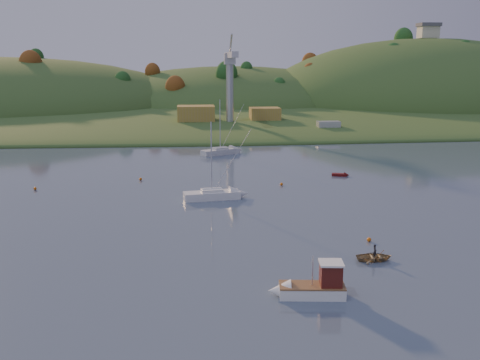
{
  "coord_description": "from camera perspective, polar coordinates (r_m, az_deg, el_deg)",
  "views": [
    {
      "loc": [
        -10.28,
        -37.94,
        20.33
      ],
      "look_at": [
        -3.45,
        32.78,
        4.45
      ],
      "focal_mm": 40.0,
      "sensor_mm": 36.0,
      "label": 1
    }
  ],
  "objects": [
    {
      "name": "far_shore",
      "position": [
        268.9,
        -3.35,
        8.25
      ],
      "size": [
        620.0,
        220.0,
        1.5
      ],
      "primitive_type": "cube",
      "color": "#2E4D1F",
      "rests_on": "ground"
    },
    {
      "name": "buoy_3",
      "position": [
        94.42,
        -10.57,
        0.11
      ],
      "size": [
        0.5,
        0.5,
        0.5
      ],
      "primitive_type": "sphere",
      "color": "orange",
      "rests_on": "ground"
    },
    {
      "name": "red_tender",
      "position": [
        98.08,
        10.89,
        0.54
      ],
      "size": [
        3.3,
        1.94,
        1.06
      ],
      "rotation": [
        0.0,
        0.0,
        -0.3
      ],
      "color": "#530C0B",
      "rests_on": "ground"
    },
    {
      "name": "buoy_0",
      "position": [
        63.5,
        13.6,
        -6.2
      ],
      "size": [
        0.5,
        0.5,
        0.5
      ],
      "primitive_type": "sphere",
      "color": "orange",
      "rests_on": "ground"
    },
    {
      "name": "sailboat_far",
      "position": [
        118.58,
        -2.12,
        3.1
      ],
      "size": [
        8.92,
        6.42,
        12.1
      ],
      "rotation": [
        0.0,
        0.0,
        0.49
      ],
      "color": "silver",
      "rests_on": "ground"
    },
    {
      "name": "buoy_2",
      "position": [
        92.03,
        -21.02,
        -0.85
      ],
      "size": [
        0.5,
        0.5,
        0.5
      ],
      "primitive_type": "sphere",
      "color": "orange",
      "rests_on": "ground"
    },
    {
      "name": "canoe",
      "position": [
        57.86,
        14.15,
        -7.96
      ],
      "size": [
        3.72,
        2.67,
        0.77
      ],
      "primitive_type": "imported",
      "rotation": [
        0.0,
        0.0,
        1.56
      ],
      "color": "#927A50",
      "rests_on": "ground"
    },
    {
      "name": "hillside_trees",
      "position": [
        224.1,
        -2.89,
        7.38
      ],
      "size": [
        280.0,
        50.0,
        32.0
      ],
      "primitive_type": null,
      "color": "#1A4A1A",
      "rests_on": "ground"
    },
    {
      "name": "buoy_1",
      "position": [
        89.22,
        4.44,
        -0.44
      ],
      "size": [
        0.5,
        0.5,
        0.5
      ],
      "primitive_type": "sphere",
      "color": "orange",
      "rests_on": "ground"
    },
    {
      "name": "hilltop_house",
      "position": [
        255.96,
        19.45,
        14.84
      ],
      "size": [
        9.0,
        7.0,
        6.45
      ],
      "color": "beige",
      "rests_on": "hill_right"
    },
    {
      "name": "paddler",
      "position": [
        57.74,
        14.17,
        -7.63
      ],
      "size": [
        0.36,
        0.55,
        1.49
      ],
      "primitive_type": "imported",
      "rotation": [
        0.0,
        0.0,
        1.56
      ],
      "color": "black",
      "rests_on": "ground"
    },
    {
      "name": "sailboat_near",
      "position": [
        80.28,
        -3.02,
        -1.53
      ],
      "size": [
        8.67,
        3.66,
        11.66
      ],
      "rotation": [
        0.0,
        0.0,
        0.14
      ],
      "color": "white",
      "rests_on": "ground"
    },
    {
      "name": "wharf",
      "position": [
        161.8,
        -0.06,
        5.81
      ],
      "size": [
        42.0,
        16.0,
        2.4
      ],
      "primitive_type": "cube",
      "color": "slate",
      "rests_on": "ground"
    },
    {
      "name": "shed_west",
      "position": [
        161.7,
        -4.72,
        7.05
      ],
      "size": [
        11.0,
        8.0,
        4.8
      ],
      "primitive_type": "cube",
      "color": "#A68937",
      "rests_on": "wharf"
    },
    {
      "name": "hill_center",
      "position": [
        249.59,
        -0.85,
        7.93
      ],
      "size": [
        140.0,
        120.0,
        36.0
      ],
      "primitive_type": "ellipsoid",
      "color": "#2E4D1F",
      "rests_on": "ground"
    },
    {
      "name": "work_vessel",
      "position": [
        152.78,
        9.4,
        5.3
      ],
      "size": [
        14.82,
        5.59,
        3.78
      ],
      "rotation": [
        0.0,
        0.0,
        0.02
      ],
      "color": "slate",
      "rests_on": "ground"
    },
    {
      "name": "shed_east",
      "position": [
        164.37,
        2.67,
        7.03
      ],
      "size": [
        9.0,
        7.0,
        4.0
      ],
      "primitive_type": "cube",
      "color": "#A68937",
      "rests_on": "wharf"
    },
    {
      "name": "ground",
      "position": [
        44.25,
        8.86,
        -14.91
      ],
      "size": [
        500.0,
        500.0,
        0.0
      ],
      "primitive_type": "plane",
      "color": "#37455A",
      "rests_on": "ground"
    },
    {
      "name": "hill_left",
      "position": [
        251.76,
        -24.14,
        6.88
      ],
      "size": [
        170.0,
        140.0,
        44.0
      ],
      "primitive_type": "ellipsoid",
      "color": "#2E4D1F",
      "rests_on": "ground"
    },
    {
      "name": "shore_slope",
      "position": [
        204.21,
        -2.62,
        6.88
      ],
      "size": [
        640.0,
        150.0,
        7.0
      ],
      "primitive_type": "ellipsoid",
      "color": "#2E4D1F",
      "rests_on": "ground"
    },
    {
      "name": "fishing_boat",
      "position": [
        48.22,
        7.16,
        -11.2
      ],
      "size": [
        6.94,
        2.84,
        4.31
      ],
      "rotation": [
        0.0,
        0.0,
        3.03
      ],
      "color": "white",
      "rests_on": "ground"
    },
    {
      "name": "dock_crane",
      "position": [
        156.84,
        -1.05,
        11.45
      ],
      "size": [
        3.2,
        28.0,
        20.3
      ],
      "color": "#B7B7BC",
      "rests_on": "wharf"
    },
    {
      "name": "hill_right",
      "position": [
        256.43,
        18.9,
        7.38
      ],
      "size": [
        150.0,
        130.0,
        60.0
      ],
      "primitive_type": "ellipsoid",
      "color": "#2E4D1F",
      "rests_on": "ground"
    }
  ]
}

